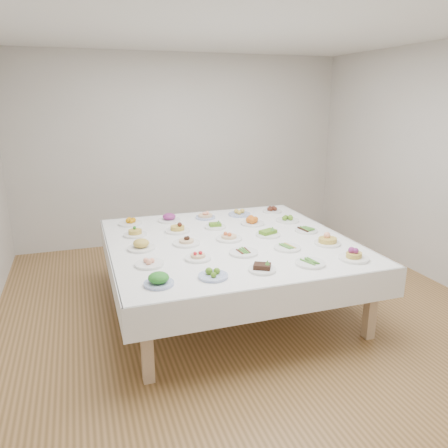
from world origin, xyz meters
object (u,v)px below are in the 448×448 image
object	(u,v)px
dish_12	(229,234)
dish_24	(272,209)
display_table	(229,245)
dish_0	(159,277)

from	to	relation	value
dish_12	dish_24	bearing A→B (deg)	44.84
dish_12	dish_24	size ratio (longest dim) A/B	1.12
display_table	dish_0	bearing A→B (deg)	-134.92
display_table	dish_24	xyz separation A→B (m)	(0.90, 0.90, 0.10)
display_table	dish_0	world-z (taller)	dish_0
display_table	dish_24	world-z (taller)	dish_24
dish_12	dish_24	distance (m)	1.27
dish_0	dish_12	size ratio (longest dim) A/B	0.88
dish_12	dish_24	world-z (taller)	dish_12
dish_24	display_table	bearing A→B (deg)	-135.24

